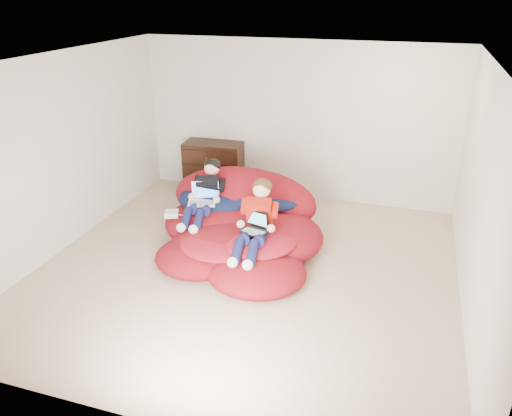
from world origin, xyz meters
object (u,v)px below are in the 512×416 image
Objects in this scene: older_boy at (205,192)px; younger_boy at (256,218)px; beanbag_pile at (239,225)px; laptop_white at (203,197)px; dresser at (214,168)px; laptop_black at (255,226)px.

older_boy is 1.03m from younger_boy.
beanbag_pile is at bearing 129.29° from younger_boy.
beanbag_pile is 0.62m from laptop_white.
younger_boy is 2.44× the size of laptop_white.
older_boy is at bearing -71.68° from dresser.
younger_boy is (0.38, -0.47, 0.38)m from beanbag_pile.
younger_boy is at bearing -27.02° from laptop_white.
laptop_black is at bearing -90.00° from younger_boy.
dresser is 1.76m from laptop_white.
dresser is 1.69m from older_boy.
older_boy is (-0.50, 0.06, 0.41)m from beanbag_pile.
laptop_white is at bearing -90.00° from older_boy.
beanbag_pile is at bearing -6.28° from older_boy.
dresser is 2.58m from laptop_black.
dresser is 0.93× the size of older_boy.
dresser is at bearing 108.32° from older_boy.
dresser is 2.33× the size of laptop_white.
laptop_black is (0.88, -0.57, -0.11)m from older_boy.
laptop_white is (-0.88, 0.45, -0.02)m from younger_boy.
dresser is 2.76× the size of laptop_black.
younger_boy is (1.41, -2.11, 0.22)m from dresser.
beanbag_pile is 5.71× the size of laptop_white.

